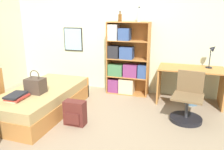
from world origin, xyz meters
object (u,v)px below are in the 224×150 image
desk_lamp (212,52)px  backpack (75,113)px  bed (43,100)px  bottle_green (120,17)px  bookcase (125,63)px  bottle_brown (139,16)px  handbag (36,85)px  desk (190,79)px  waste_bin (192,99)px  book_stack_on_bed (17,97)px  desk_chair (187,106)px

desk_lamp → backpack: (-2.09, -1.62, -0.82)m
bed → bottle_green: bottle_green is taller
bookcase → backpack: bookcase is taller
desk_lamp → bottle_brown: bearing=-179.7°
handbag → desk: 2.87m
desk_lamp → waste_bin: 0.97m
book_stack_on_bed → bookcase: size_ratio=0.24×
book_stack_on_bed → bookcase: (1.22, 1.93, 0.22)m
bottle_brown → bottle_green: bearing=171.1°
desk → bottle_green: bearing=173.3°
bookcase → handbag: bearing=-124.9°
desk_chair → waste_bin: (0.10, 0.72, -0.13)m
bookcase → bottle_brown: 1.02m
handbag → book_stack_on_bed: (-0.11, -0.34, -0.09)m
bottle_green → desk_chair: bottle_green is taller
desk_chair → backpack: bearing=-157.0°
bookcase → desk: 1.38m
book_stack_on_bed → desk_chair: bearing=21.4°
desk_chair → book_stack_on_bed: bearing=-158.6°
handbag → book_stack_on_bed: bearing=-108.0°
handbag → waste_bin: size_ratio=1.59×
desk_chair → bottle_brown: bearing=139.1°
book_stack_on_bed → waste_bin: (2.65, 1.71, -0.37)m
book_stack_on_bed → bookcase: bookcase is taller
handbag → desk_chair: size_ratio=0.49×
desk_lamp → desk_chair: desk_lamp is taller
bookcase → backpack: 1.77m
bottle_green → bottle_brown: size_ratio=0.74×
bed → waste_bin: (2.57, 1.18, -0.10)m
bottle_brown → backpack: bottle_brown is taller
desk → waste_bin: bearing=-45.8°
desk_chair → waste_bin: desk_chair is taller
bookcase → bottle_brown: size_ratio=5.35×
handbag → book_stack_on_bed: handbag is taller
bottle_green → waste_bin: bearing=-8.8°
bottle_green → bed: bearing=-126.0°
desk_chair → waste_bin: 0.74m
bookcase → bottle_green: bottle_green is taller
bed → bottle_green: size_ratio=8.78×
handbag → bookcase: bookcase is taller
bed → desk_lamp: 3.27m
desk_chair → handbag: bearing=-164.8°
desk → book_stack_on_bed: bearing=-145.5°
handbag → waste_bin: handbag is taller
desk_lamp → bottle_green: bearing=178.3°
book_stack_on_bed → backpack: (0.85, 0.27, -0.28)m
book_stack_on_bed → bottle_green: bottle_green is taller
desk_lamp → waste_bin: bearing=-147.8°
desk → desk_lamp: (0.35, 0.12, 0.52)m
bookcase → book_stack_on_bed: bearing=-122.3°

